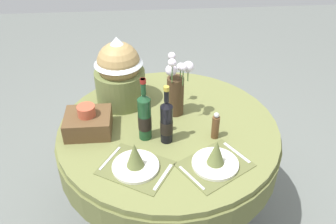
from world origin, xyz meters
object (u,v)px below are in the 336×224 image
at_px(place_setting_right, 216,159).
at_px(pepper_mill, 215,126).
at_px(flower_vase, 176,88).
at_px(gift_tub_back_left, 119,69).
at_px(place_setting_left, 135,161).
at_px(wine_bottle_centre, 167,122).
at_px(dining_table, 168,145).
at_px(wine_bottle_left, 145,116).
at_px(woven_basket_side_left, 88,122).

xyz_separation_m(place_setting_right, pepper_mill, (0.04, 0.23, 0.03)).
height_order(flower_vase, gift_tub_back_left, gift_tub_back_left).
xyz_separation_m(place_setting_left, wine_bottle_centre, (0.17, 0.20, 0.08)).
distance_m(place_setting_right, wine_bottle_centre, 0.33).
height_order(dining_table, wine_bottle_left, wine_bottle_left).
bearing_deg(dining_table, wine_bottle_centre, -99.27).
height_order(place_setting_left, pepper_mill, pepper_mill).
height_order(gift_tub_back_left, woven_basket_side_left, gift_tub_back_left).
bearing_deg(woven_basket_side_left, dining_table, 0.96).
xyz_separation_m(pepper_mill, gift_tub_back_left, (-0.53, 0.40, 0.16)).
relative_size(wine_bottle_centre, woven_basket_side_left, 1.37).
bearing_deg(gift_tub_back_left, flower_vase, -25.02).
xyz_separation_m(place_setting_left, pepper_mill, (0.44, 0.21, 0.03)).
distance_m(place_setting_right, gift_tub_back_left, 0.82).
bearing_deg(wine_bottle_centre, pepper_mill, 1.74).
xyz_separation_m(gift_tub_back_left, woven_basket_side_left, (-0.18, -0.29, -0.17)).
height_order(dining_table, place_setting_right, place_setting_right).
bearing_deg(place_setting_right, place_setting_left, 178.16).
distance_m(wine_bottle_left, wine_bottle_centre, 0.12).
bearing_deg(pepper_mill, gift_tub_back_left, 142.67).
bearing_deg(gift_tub_back_left, place_setting_left, -82.19).
xyz_separation_m(flower_vase, wine_bottle_left, (-0.19, -0.22, -0.04)).
bearing_deg(gift_tub_back_left, pepper_mill, -37.33).
bearing_deg(place_setting_left, flower_vase, 61.58).
bearing_deg(woven_basket_side_left, flower_vase, 15.05).
bearing_deg(flower_vase, gift_tub_back_left, 154.98).
relative_size(flower_vase, wine_bottle_centre, 1.12).
distance_m(pepper_mill, gift_tub_back_left, 0.68).
bearing_deg(wine_bottle_centre, woven_basket_side_left, 164.82).
bearing_deg(pepper_mill, dining_table, 154.88).
height_order(place_setting_left, gift_tub_back_left, gift_tub_back_left).
distance_m(flower_vase, wine_bottle_centre, 0.27).
bearing_deg(dining_table, gift_tub_back_left, 134.21).
bearing_deg(place_setting_right, pepper_mill, 80.16).
xyz_separation_m(flower_vase, woven_basket_side_left, (-0.51, -0.14, -0.12)).
relative_size(dining_table, wine_bottle_left, 3.47).
distance_m(dining_table, gift_tub_back_left, 0.55).
relative_size(place_setting_left, flower_vase, 1.08).
relative_size(place_setting_left, pepper_mill, 2.54).
xyz_separation_m(dining_table, wine_bottle_left, (-0.14, -0.09, 0.29)).
bearing_deg(place_setting_right, woven_basket_side_left, 153.35).
height_order(wine_bottle_left, pepper_mill, wine_bottle_left).
bearing_deg(wine_bottle_left, woven_basket_side_left, 166.02).
bearing_deg(woven_basket_side_left, pepper_mill, -8.84).
distance_m(place_setting_right, woven_basket_side_left, 0.75).
distance_m(dining_table, woven_basket_side_left, 0.50).
distance_m(dining_table, wine_bottle_centre, 0.30).
height_order(wine_bottle_centre, woven_basket_side_left, wine_bottle_centre).
distance_m(place_setting_left, place_setting_right, 0.41).
xyz_separation_m(wine_bottle_left, woven_basket_side_left, (-0.32, 0.08, -0.08)).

